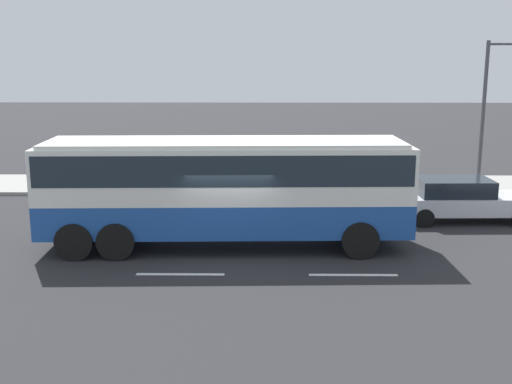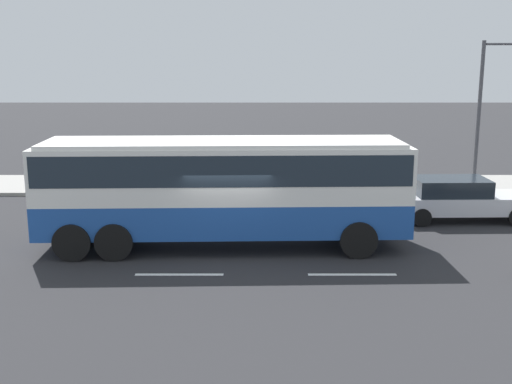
{
  "view_description": "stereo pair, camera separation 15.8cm",
  "coord_description": "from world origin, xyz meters",
  "px_view_note": "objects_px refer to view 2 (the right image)",
  "views": [
    {
      "loc": [
        0.96,
        -18.34,
        5.85
      ],
      "look_at": [
        0.75,
        0.02,
        1.84
      ],
      "focal_mm": 44.46,
      "sensor_mm": 36.0,
      "label": 1
    },
    {
      "loc": [
        0.8,
        -18.34,
        5.85
      ],
      "look_at": [
        0.75,
        0.02,
        1.84
      ],
      "focal_mm": 44.46,
      "sensor_mm": 36.0,
      "label": 2
    }
  ],
  "objects_px": {
    "car_silver_hatch": "(460,198)",
    "street_lamp": "(487,104)",
    "pedestrian_near_curb": "(213,168)",
    "coach_bus": "(225,181)"
  },
  "relations": [
    {
      "from": "pedestrian_near_curb",
      "to": "street_lamp",
      "type": "height_order",
      "value": "street_lamp"
    },
    {
      "from": "coach_bus",
      "to": "street_lamp",
      "type": "bearing_deg",
      "value": 34.79
    },
    {
      "from": "pedestrian_near_curb",
      "to": "car_silver_hatch",
      "type": "bearing_deg",
      "value": 160.41
    },
    {
      "from": "car_silver_hatch",
      "to": "street_lamp",
      "type": "bearing_deg",
      "value": 61.46
    },
    {
      "from": "street_lamp",
      "to": "car_silver_hatch",
      "type": "bearing_deg",
      "value": -117.16
    },
    {
      "from": "pedestrian_near_curb",
      "to": "coach_bus",
      "type": "bearing_deg",
      "value": 105.57
    },
    {
      "from": "pedestrian_near_curb",
      "to": "street_lamp",
      "type": "relative_size",
      "value": 0.25
    },
    {
      "from": "car_silver_hatch",
      "to": "pedestrian_near_curb",
      "type": "relative_size",
      "value": 3.05
    },
    {
      "from": "coach_bus",
      "to": "street_lamp",
      "type": "relative_size",
      "value": 1.79
    },
    {
      "from": "car_silver_hatch",
      "to": "street_lamp",
      "type": "relative_size",
      "value": 0.75
    }
  ]
}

